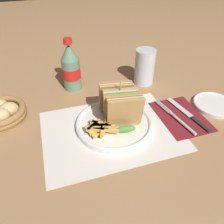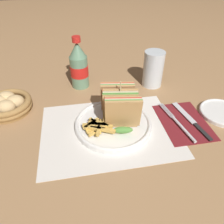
# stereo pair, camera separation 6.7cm
# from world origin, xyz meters

# --- Properties ---
(ground_plane) EXTENTS (4.00, 4.00, 0.00)m
(ground_plane) POSITION_xyz_m (0.00, 0.00, 0.00)
(ground_plane) COLOR #9E754C
(placemat) EXTENTS (0.41, 0.30, 0.00)m
(placemat) POSITION_xyz_m (-0.01, -0.03, 0.00)
(placemat) COLOR silver
(placemat) RESTS_ON ground_plane
(plate_main) EXTENTS (0.23, 0.23, 0.02)m
(plate_main) POSITION_xyz_m (0.01, -0.01, 0.01)
(plate_main) COLOR white
(plate_main) RESTS_ON ground_plane
(club_sandwich) EXTENTS (0.11, 0.16, 0.13)m
(club_sandwich) POSITION_xyz_m (0.03, 0.00, 0.07)
(club_sandwich) COLOR tan
(club_sandwich) RESTS_ON plate_main
(fries_pile) EXTENTS (0.10, 0.08, 0.02)m
(fries_pile) POSITION_xyz_m (-0.04, -0.03, 0.03)
(fries_pile) COLOR gold
(fries_pile) RESTS_ON plate_main
(napkin) EXTENTS (0.14, 0.20, 0.00)m
(napkin) POSITION_xyz_m (0.23, -0.03, 0.00)
(napkin) COLOR maroon
(napkin) RESTS_ON ground_plane
(fork) EXTENTS (0.04, 0.19, 0.01)m
(fork) POSITION_xyz_m (0.21, -0.05, 0.01)
(fork) COLOR silver
(fork) RESTS_ON napkin
(knife) EXTENTS (0.05, 0.19, 0.00)m
(knife) POSITION_xyz_m (0.25, -0.03, 0.01)
(knife) COLOR black
(knife) RESTS_ON napkin
(coke_bottle_near) EXTENTS (0.07, 0.07, 0.20)m
(coke_bottle_near) POSITION_xyz_m (-0.08, 0.25, 0.08)
(coke_bottle_near) COLOR slate
(coke_bottle_near) RESTS_ON ground_plane
(glass_near) EXTENTS (0.08, 0.08, 0.14)m
(glass_near) POSITION_xyz_m (0.20, 0.21, 0.06)
(glass_near) COLOR silver
(glass_near) RESTS_ON ground_plane
(bread_basket) EXTENTS (0.16, 0.16, 0.06)m
(bread_basket) POSITION_xyz_m (-0.32, 0.13, 0.03)
(bread_basket) COLOR olive
(bread_basket) RESTS_ON ground_plane
(side_saucer) EXTENTS (0.14, 0.14, 0.01)m
(side_saucer) POSITION_xyz_m (0.37, -0.01, 0.01)
(side_saucer) COLOR white
(side_saucer) RESTS_ON ground_plane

